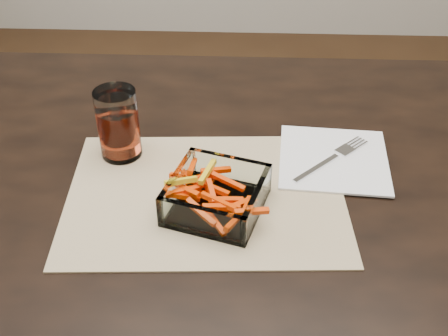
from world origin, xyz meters
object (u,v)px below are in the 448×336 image
at_px(fork, 333,158).
at_px(glass_bowl, 216,197).
at_px(dining_table, 285,216).
at_px(tumbler, 118,126).

bearing_deg(fork, glass_bowl, -100.25).
distance_m(dining_table, fork, 0.13).
distance_m(glass_bowl, tumbler, 0.23).
height_order(glass_bowl, tumbler, tumbler).
height_order(dining_table, glass_bowl, glass_bowl).
xyz_separation_m(dining_table, tumbler, (-0.30, 0.06, 0.15)).
bearing_deg(fork, tumbler, -135.00).
relative_size(dining_table, tumbler, 12.67).
distance_m(dining_table, glass_bowl, 0.18).
bearing_deg(tumbler, glass_bowl, -38.11).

